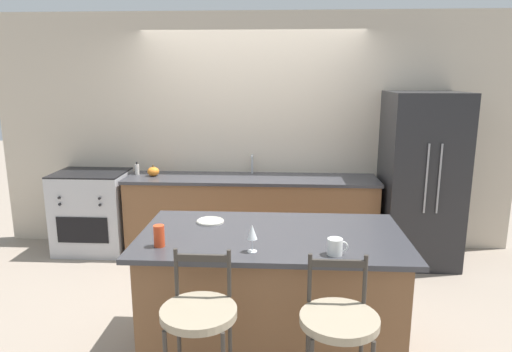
# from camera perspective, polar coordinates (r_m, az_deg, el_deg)

# --- Properties ---
(ground_plane) EXTENTS (18.00, 18.00, 0.00)m
(ground_plane) POSITION_cam_1_polar(r_m,az_deg,el_deg) (5.04, -0.88, -10.96)
(ground_plane) COLOR gray
(wall_back) EXTENTS (6.00, 0.07, 2.70)m
(wall_back) POSITION_cam_1_polar(r_m,az_deg,el_deg) (5.32, -0.41, 5.41)
(wall_back) COLOR beige
(wall_back) RESTS_ON ground_plane
(back_counter) EXTENTS (2.81, 0.64, 0.89)m
(back_counter) POSITION_cam_1_polar(r_m,az_deg,el_deg) (5.22, -0.61, -4.89)
(back_counter) COLOR brown
(back_counter) RESTS_ON ground_plane
(sink_faucet) EXTENTS (0.02, 0.13, 0.22)m
(sink_faucet) POSITION_cam_1_polar(r_m,az_deg,el_deg) (5.26, -0.49, 1.79)
(sink_faucet) COLOR #ADAFB5
(sink_faucet) RESTS_ON back_counter
(kitchen_island) EXTENTS (1.86, 1.03, 0.92)m
(kitchen_island) POSITION_cam_1_polar(r_m,az_deg,el_deg) (3.41, 1.94, -14.48)
(kitchen_island) COLOR brown
(kitchen_island) RESTS_ON ground_plane
(refrigerator) EXTENTS (0.77, 0.80, 1.84)m
(refrigerator) POSITION_cam_1_polar(r_m,az_deg,el_deg) (5.20, 19.84, -0.33)
(refrigerator) COLOR #232326
(refrigerator) RESTS_ON ground_plane
(oven_range) EXTENTS (0.79, 0.64, 0.93)m
(oven_range) POSITION_cam_1_polar(r_m,az_deg,el_deg) (5.61, -19.69, -4.20)
(oven_range) COLOR #B7B7BC
(oven_range) RESTS_ON ground_plane
(bar_stool_near) EXTENTS (0.42, 0.42, 1.06)m
(bar_stool_near) POSITION_cam_1_polar(r_m,az_deg,el_deg) (2.66, -7.08, -18.89)
(bar_stool_near) COLOR #332D28
(bar_stool_near) RESTS_ON ground_plane
(bar_stool_far) EXTENTS (0.42, 0.42, 1.06)m
(bar_stool_far) POSITION_cam_1_polar(r_m,az_deg,el_deg) (2.61, 10.24, -19.61)
(bar_stool_far) COLOR #332D28
(bar_stool_far) RESTS_ON ground_plane
(dinner_plate) EXTENTS (0.21, 0.21, 0.02)m
(dinner_plate) POSITION_cam_1_polar(r_m,az_deg,el_deg) (3.49, -5.74, -5.63)
(dinner_plate) COLOR beige
(dinner_plate) RESTS_ON kitchen_island
(wine_glass) EXTENTS (0.07, 0.07, 0.18)m
(wine_glass) POSITION_cam_1_polar(r_m,az_deg,el_deg) (2.88, -0.48, -7.10)
(wine_glass) COLOR white
(wine_glass) RESTS_ON kitchen_island
(coffee_mug) EXTENTS (0.13, 0.10, 0.10)m
(coffee_mug) POSITION_cam_1_polar(r_m,az_deg,el_deg) (2.90, 9.88, -8.69)
(coffee_mug) COLOR white
(coffee_mug) RESTS_ON kitchen_island
(tumbler_cup) EXTENTS (0.07, 0.07, 0.14)m
(tumbler_cup) POSITION_cam_1_polar(r_m,az_deg,el_deg) (3.05, -12.02, -7.33)
(tumbler_cup) COLOR red
(tumbler_cup) RESTS_ON kitchen_island
(pumpkin_decoration) EXTENTS (0.13, 0.13, 0.13)m
(pumpkin_decoration) POSITION_cam_1_polar(r_m,az_deg,el_deg) (5.28, -12.72, 0.56)
(pumpkin_decoration) COLOR orange
(pumpkin_decoration) RESTS_ON back_counter
(soap_bottle) EXTENTS (0.05, 0.05, 0.15)m
(soap_bottle) POSITION_cam_1_polar(r_m,az_deg,el_deg) (5.40, -14.64, 0.82)
(soap_bottle) COLOR silver
(soap_bottle) RESTS_ON back_counter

